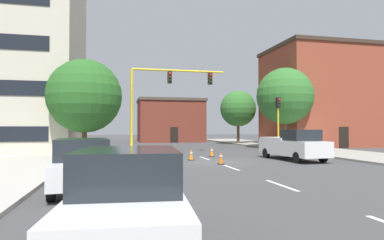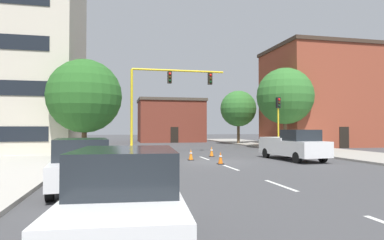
% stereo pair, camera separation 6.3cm
% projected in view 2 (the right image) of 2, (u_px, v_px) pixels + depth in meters
% --- Properties ---
extents(ground_plane, '(160.00, 160.00, 0.00)m').
position_uv_depth(ground_plane, '(215.00, 162.00, 20.43)').
color(ground_plane, '#424244').
extents(sidewalk_left, '(6.00, 56.00, 0.14)m').
position_uv_depth(sidewalk_left, '(43.00, 154.00, 25.74)').
color(sidewalk_left, '#B2ADA3').
rests_on(sidewalk_left, ground_plane).
extents(sidewalk_right, '(6.00, 56.00, 0.14)m').
position_uv_depth(sidewalk_right, '(309.00, 150.00, 30.75)').
color(sidewalk_right, '#9E998E').
rests_on(sidewalk_right, ground_plane).
extents(lane_stripe_seg_1, '(0.16, 2.40, 0.01)m').
position_uv_depth(lane_stripe_seg_1, '(280.00, 185.00, 12.14)').
color(lane_stripe_seg_1, silver).
rests_on(lane_stripe_seg_1, ground_plane).
extents(lane_stripe_seg_2, '(0.16, 2.40, 0.01)m').
position_uv_depth(lane_stripe_seg_2, '(231.00, 168.00, 17.51)').
color(lane_stripe_seg_2, silver).
rests_on(lane_stripe_seg_2, ground_plane).
extents(lane_stripe_seg_3, '(0.16, 2.40, 0.01)m').
position_uv_depth(lane_stripe_seg_3, '(204.00, 158.00, 22.87)').
color(lane_stripe_seg_3, silver).
rests_on(lane_stripe_seg_3, ground_plane).
extents(building_brick_center, '(9.68, 7.46, 6.35)m').
position_uv_depth(building_brick_center, '(170.00, 120.00, 49.76)').
color(building_brick_center, brown).
rests_on(building_brick_center, ground_plane).
extents(building_row_right, '(10.84, 9.53, 11.39)m').
position_uv_depth(building_row_right, '(317.00, 97.00, 38.58)').
color(building_row_right, brown).
rests_on(building_row_right, ground_plane).
extents(traffic_signal_gantry, '(8.44, 1.20, 6.83)m').
position_uv_depth(traffic_signal_gantry, '(145.00, 126.00, 26.23)').
color(traffic_signal_gantry, yellow).
rests_on(traffic_signal_gantry, ground_plane).
extents(traffic_light_pole_right, '(0.32, 0.47, 4.80)m').
position_uv_depth(traffic_light_pole_right, '(278.00, 112.00, 29.34)').
color(traffic_light_pole_right, yellow).
rests_on(traffic_light_pole_right, ground_plane).
extents(tree_right_mid, '(5.67, 5.67, 8.12)m').
position_uv_depth(tree_right_mid, '(285.00, 96.00, 33.25)').
color(tree_right_mid, brown).
rests_on(tree_right_mid, ground_plane).
extents(tree_right_far, '(4.60, 4.60, 6.85)m').
position_uv_depth(tree_right_far, '(238.00, 109.00, 42.41)').
color(tree_right_far, brown).
rests_on(tree_right_far, ground_plane).
extents(tree_left_near, '(5.30, 5.30, 7.04)m').
position_uv_depth(tree_left_near, '(85.00, 96.00, 23.84)').
color(tree_left_near, '#4C3823').
rests_on(tree_left_near, ground_plane).
extents(pickup_truck_white, '(2.37, 5.53, 1.99)m').
position_uv_depth(pickup_truck_white, '(293.00, 145.00, 21.53)').
color(pickup_truck_white, white).
rests_on(pickup_truck_white, ground_plane).
extents(sedan_white_near_left, '(2.23, 4.64, 1.74)m').
position_uv_depth(sedan_white_near_left, '(81.00, 164.00, 11.27)').
color(sedan_white_near_left, white).
rests_on(sedan_white_near_left, ground_plane).
extents(sedan_white_mid_left, '(2.21, 4.64, 1.74)m').
position_uv_depth(sedan_white_mid_left, '(125.00, 198.00, 5.83)').
color(sedan_white_mid_left, white).
rests_on(sedan_white_mid_left, ground_plane).
extents(traffic_cone_roadside_a, '(0.36, 0.36, 0.75)m').
position_uv_depth(traffic_cone_roadside_a, '(212.00, 152.00, 24.20)').
color(traffic_cone_roadside_a, black).
rests_on(traffic_cone_roadside_a, ground_plane).
extents(traffic_cone_roadside_b, '(0.36, 0.36, 0.74)m').
position_uv_depth(traffic_cone_roadside_b, '(191.00, 155.00, 21.50)').
color(traffic_cone_roadside_b, black).
rests_on(traffic_cone_roadside_b, ground_plane).
extents(traffic_cone_roadside_c, '(0.36, 0.36, 0.73)m').
position_uv_depth(traffic_cone_roadside_c, '(220.00, 158.00, 19.16)').
color(traffic_cone_roadside_c, black).
rests_on(traffic_cone_roadside_c, ground_plane).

